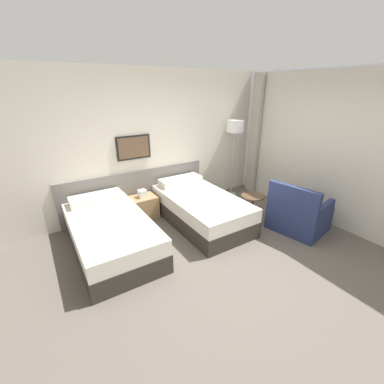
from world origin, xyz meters
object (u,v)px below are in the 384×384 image
floor_lamp (235,132)px  armchair (298,215)px  bed_near_door (111,234)px  bed_near_window (200,208)px  nightstand (143,207)px  side_table (252,203)px

floor_lamp → armchair: bearing=-92.2°
bed_near_door → bed_near_window: same height
nightstand → floor_lamp: 2.51m
floor_lamp → armchair: size_ratio=1.72×
nightstand → side_table: size_ratio=1.12×
floor_lamp → nightstand: bearing=179.1°
bed_near_window → side_table: bearing=-28.9°
bed_near_window → side_table: bed_near_window is taller
armchair → floor_lamp: bearing=-13.1°
nightstand → side_table: bearing=-35.7°
floor_lamp → armchair: floor_lamp is taller
side_table → armchair: 0.81m
bed_near_door → nightstand: bearing=41.6°
bed_near_door → bed_near_window: size_ratio=1.00×
bed_near_window → floor_lamp: size_ratio=1.16×
nightstand → armchair: (2.12, -1.89, 0.06)m
bed_near_door → floor_lamp: (3.02, 0.71, 1.18)m
armchair → bed_near_door: bearing=57.7°
bed_near_door → floor_lamp: size_ratio=1.16×
bed_near_door → nightstand: 1.11m
bed_near_window → side_table: (0.85, -0.47, 0.08)m
floor_lamp → side_table: size_ratio=3.38×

